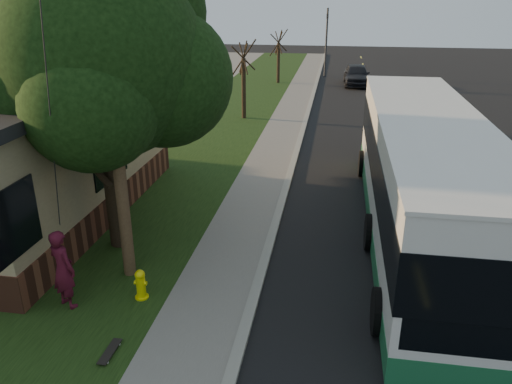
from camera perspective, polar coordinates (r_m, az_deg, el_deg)
ground at (r=11.69m, az=-0.60°, el=-13.39°), size 120.00×120.00×0.00m
road at (r=20.66m, az=15.26°, el=2.10°), size 8.00×80.00×0.01m
curb at (r=20.58m, az=4.15°, el=2.92°), size 0.25×80.00×0.12m
sidewalk at (r=20.69m, az=1.39°, el=3.02°), size 2.00×80.00×0.08m
grass_verge at (r=21.42m, az=-7.94°, el=3.46°), size 5.00×80.00×0.07m
fire_hydrant at (r=12.09m, az=-13.04°, el=-10.23°), size 0.32×0.32×0.74m
utility_pole at (r=11.70m, az=-16.28°, el=10.61°), size 2.86×3.21×9.07m
leafy_tree at (r=13.46m, az=-16.98°, el=14.26°), size 6.30×6.00×7.80m
bare_tree_near at (r=28.24m, az=-1.42°, el=12.59°), size 1.38×1.21×4.31m
bare_tree_far at (r=39.94m, az=2.58°, el=15.13°), size 1.38×1.21×4.03m
traffic_signal at (r=43.55m, az=8.05°, el=17.05°), size 0.18×0.22×5.50m
transit_bus at (r=14.98m, az=18.53°, el=1.99°), size 3.10×13.41×3.62m
skateboarder at (r=12.03m, az=-21.20°, el=-8.20°), size 0.82×0.71×1.89m
skateboard_main at (r=10.78m, az=-16.35°, el=-17.09°), size 0.20×0.78×0.07m
dumpster at (r=22.87m, az=-20.15°, el=5.46°), size 1.99×1.77×1.47m
distant_car at (r=40.12m, az=11.42°, el=13.02°), size 2.00×4.71×1.59m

